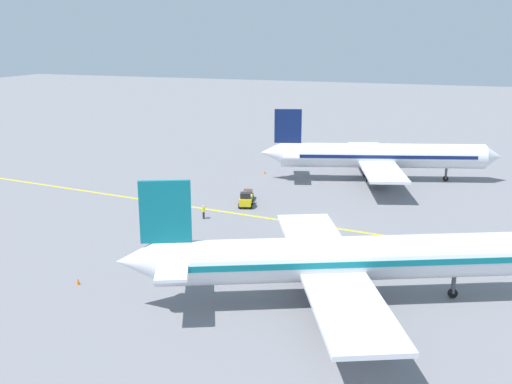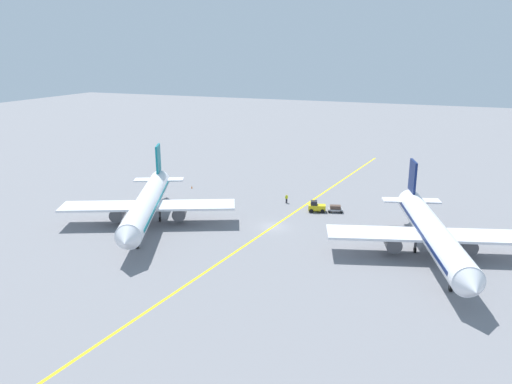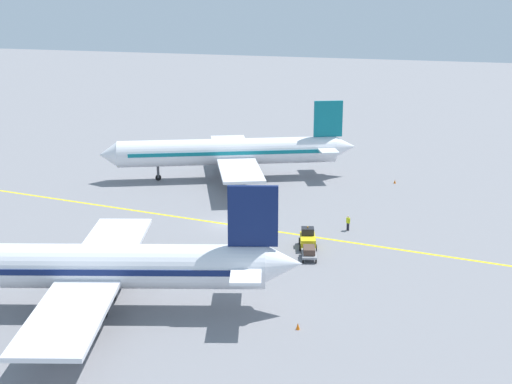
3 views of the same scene
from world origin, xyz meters
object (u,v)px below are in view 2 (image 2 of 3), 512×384
airplane_at_gate (432,232)px  traffic_cone_mid_apron (192,187)px  ground_crew_worker (287,198)px  airplane_adjacent_stand (148,203)px  baggage_tug_white (316,207)px  traffic_cone_near_nose (425,216)px  baggage_cart_trailing (335,208)px

airplane_at_gate → traffic_cone_mid_apron: 51.28m
ground_crew_worker → traffic_cone_mid_apron: (21.28, -2.51, -0.63)m
airplane_adjacent_stand → baggage_tug_white: airplane_adjacent_stand is taller
ground_crew_worker → traffic_cone_mid_apron: 21.43m
airplane_at_gate → traffic_cone_mid_apron: airplane_at_gate is taller
traffic_cone_near_nose → traffic_cone_mid_apron: same height
airplane_adjacent_stand → baggage_tug_white: 29.04m
airplane_adjacent_stand → baggage_tug_white: (-23.64, -16.64, -2.81)m
traffic_cone_mid_apron → traffic_cone_near_nose: bearing=177.6°
ground_crew_worker → traffic_cone_mid_apron: bearing=-6.7°
baggage_cart_trailing → ground_crew_worker: bearing=-12.0°
airplane_adjacent_stand → traffic_cone_mid_apron: airplane_adjacent_stand is taller
airplane_at_gate → ground_crew_worker: airplane_at_gate is taller
airplane_adjacent_stand → baggage_tug_white: size_ratio=10.21×
baggage_tug_white → traffic_cone_near_nose: size_ratio=5.99×
airplane_adjacent_stand → traffic_cone_near_nose: (-41.62, -20.20, -3.43)m
traffic_cone_near_nose → traffic_cone_mid_apron: (45.74, -1.90, 0.00)m
traffic_cone_mid_apron → baggage_cart_trailing: bearing=171.6°
airplane_at_gate → traffic_cone_mid_apron: bearing=-22.1°
airplane_adjacent_stand → ground_crew_worker: (-17.16, -19.60, -2.80)m
airplane_at_gate → baggage_cart_trailing: airplane_at_gate is taller
airplane_adjacent_stand → traffic_cone_mid_apron: (4.12, -22.10, -3.43)m
baggage_cart_trailing → traffic_cone_near_nose: bearing=-169.8°
baggage_cart_trailing → ground_crew_worker: ground_crew_worker is taller
airplane_at_gate → traffic_cone_near_nose: airplane_at_gate is taller
airplane_at_gate → airplane_adjacent_stand: bearing=3.8°
airplane_adjacent_stand → ground_crew_worker: airplane_adjacent_stand is taller
airplane_at_gate → baggage_tug_white: 24.17m
traffic_cone_near_nose → baggage_tug_white: bearing=11.2°
traffic_cone_near_nose → traffic_cone_mid_apron: 45.78m
ground_crew_worker → baggage_cart_trailing: bearing=168.0°
airplane_at_gate → traffic_cone_mid_apron: (47.40, -19.25, -3.43)m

